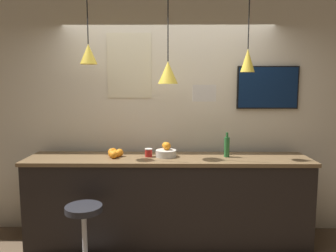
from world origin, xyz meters
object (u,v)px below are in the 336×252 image
at_px(juice_bottle, 227,147).
at_px(mounted_tv, 268,88).
at_px(fruit_bowl, 166,151).
at_px(spread_jar, 149,153).
at_px(bar_stool, 84,226).

relative_size(juice_bottle, mounted_tv, 0.38).
distance_m(fruit_bowl, mounted_tv, 1.44).
bearing_deg(mounted_tv, spread_jar, -166.38).
height_order(juice_bottle, mounted_tv, mounted_tv).
distance_m(fruit_bowl, spread_jar, 0.20).
height_order(fruit_bowl, mounted_tv, mounted_tv).
bearing_deg(juice_bottle, spread_jar, -180.00).
bearing_deg(fruit_bowl, bar_stool, -143.06).
bearing_deg(bar_stool, spread_jar, 44.62).
bearing_deg(spread_jar, mounted_tv, 13.62).
xyz_separation_m(juice_bottle, mounted_tv, (0.53, 0.34, 0.65)).
height_order(spread_jar, mounted_tv, mounted_tv).
relative_size(fruit_bowl, mounted_tv, 0.32).
xyz_separation_m(fruit_bowl, mounted_tv, (1.21, 0.33, 0.70)).
xyz_separation_m(bar_stool, spread_jar, (0.59, 0.58, 0.61)).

